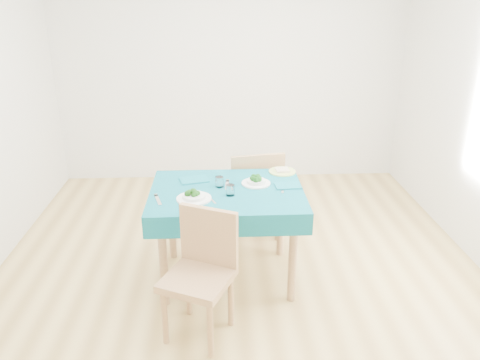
{
  "coord_description": "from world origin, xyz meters",
  "views": [
    {
      "loc": [
        -0.15,
        -3.18,
        2.13
      ],
      "look_at": [
        0.0,
        0.0,
        0.85
      ],
      "focal_mm": 35.0,
      "sensor_mm": 36.0,
      "label": 1
    }
  ],
  "objects_px": {
    "chair_far": "(252,175)",
    "bowl_far": "(256,180)",
    "chair_near": "(197,269)",
    "table": "(227,235)",
    "side_plate": "(282,171)",
    "bowl_near": "(194,194)"
  },
  "relations": [
    {
      "from": "chair_far",
      "to": "bowl_far",
      "type": "distance_m",
      "value": 0.66
    },
    {
      "from": "chair_near",
      "to": "chair_far",
      "type": "distance_m",
      "value": 1.47
    },
    {
      "from": "table",
      "to": "chair_near",
      "type": "height_order",
      "value": "chair_near"
    },
    {
      "from": "chair_far",
      "to": "side_plate",
      "type": "relative_size",
      "value": 5.32
    },
    {
      "from": "chair_near",
      "to": "bowl_far",
      "type": "distance_m",
      "value": 0.93
    },
    {
      "from": "chair_near",
      "to": "bowl_near",
      "type": "xyz_separation_m",
      "value": [
        -0.03,
        0.51,
        0.29
      ]
    },
    {
      "from": "bowl_near",
      "to": "bowl_far",
      "type": "distance_m",
      "value": 0.53
    },
    {
      "from": "chair_near",
      "to": "bowl_near",
      "type": "height_order",
      "value": "chair_near"
    },
    {
      "from": "table",
      "to": "side_plate",
      "type": "distance_m",
      "value": 0.7
    },
    {
      "from": "bowl_far",
      "to": "bowl_near",
      "type": "bearing_deg",
      "value": -150.57
    },
    {
      "from": "chair_near",
      "to": "side_plate",
      "type": "xyz_separation_m",
      "value": [
        0.67,
        1.02,
        0.26
      ]
    },
    {
      "from": "chair_near",
      "to": "bowl_far",
      "type": "xyz_separation_m",
      "value": [
        0.43,
        0.77,
        0.29
      ]
    },
    {
      "from": "table",
      "to": "chair_near",
      "type": "bearing_deg",
      "value": -107.17
    },
    {
      "from": "chair_near",
      "to": "bowl_far",
      "type": "height_order",
      "value": "chair_near"
    },
    {
      "from": "bowl_near",
      "to": "bowl_far",
      "type": "bearing_deg",
      "value": 29.43
    },
    {
      "from": "table",
      "to": "chair_far",
      "type": "xyz_separation_m",
      "value": [
        0.24,
        0.74,
        0.21
      ]
    },
    {
      "from": "chair_near",
      "to": "side_plate",
      "type": "height_order",
      "value": "chair_near"
    },
    {
      "from": "table",
      "to": "bowl_near",
      "type": "bearing_deg",
      "value": -146.93
    },
    {
      "from": "side_plate",
      "to": "chair_far",
      "type": "bearing_deg",
      "value": 119.97
    },
    {
      "from": "table",
      "to": "chair_near",
      "type": "distance_m",
      "value": 0.71
    },
    {
      "from": "chair_near",
      "to": "side_plate",
      "type": "relative_size",
      "value": 4.58
    },
    {
      "from": "table",
      "to": "chair_far",
      "type": "bearing_deg",
      "value": 71.79
    }
  ]
}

